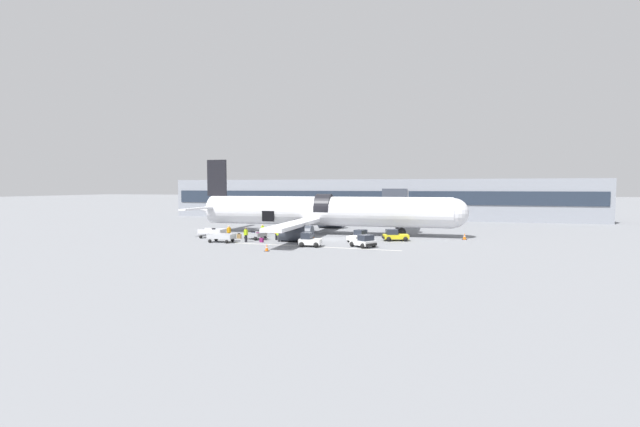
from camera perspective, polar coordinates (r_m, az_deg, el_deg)
name	(u,v)px	position (r m, az deg, el deg)	size (l,w,h in m)	color
ground_plane	(330,239)	(51.47, 1.29, -3.48)	(500.00, 500.00, 0.00)	slate
apron_marking_line	(313,247)	(45.37, -0.99, -4.43)	(18.75, 1.43, 0.01)	silver
terminal_strip	(372,199)	(86.92, 6.94, 1.96)	(82.93, 9.12, 7.76)	gray
jet_bridge_stub	(397,199)	(61.67, 10.24, 1.87)	(3.24, 10.87, 6.08)	#4C4C51
airplane	(321,212)	(57.02, 0.15, 0.23)	(37.01, 32.27, 10.14)	silver
baggage_tug_lead	(309,241)	(45.38, -1.44, -3.63)	(2.47, 2.09, 1.49)	white
baggage_tug_mid	(359,236)	(49.81, 5.19, -3.06)	(2.45, 3.29, 1.33)	white
baggage_tug_rear	(364,242)	(45.13, 5.86, -3.76)	(2.97, 2.81, 1.32)	white
baggage_tug_spare	(395,236)	(50.95, 9.93, -2.94)	(3.24, 2.37, 1.34)	yellow
baggage_cart_loading	(256,236)	(52.06, -8.57, -2.94)	(3.46, 2.56, 0.94)	#999BA0
baggage_cart_queued	(213,233)	(54.52, -14.07, -2.55)	(4.07, 2.17, 1.19)	silver
baggage_cart_empty	(222,238)	(49.97, -12.92, -3.23)	(3.93, 1.85, 0.97)	#B7BABF
ground_crew_loader_a	(246,234)	(49.74, -9.86, -2.76)	(0.51, 0.56, 1.67)	black
ground_crew_loader_b	(289,231)	(53.06, -4.18, -2.29)	(0.54, 0.55, 1.72)	#1E2338
ground_crew_driver	(229,232)	(52.77, -12.05, -2.43)	(0.52, 0.54, 1.66)	black
ground_crew_supervisor	(276,233)	(51.20, -5.85, -2.61)	(0.49, 0.49, 1.55)	black
ground_crew_helper	(279,234)	(49.55, -5.52, -2.80)	(0.55, 0.45, 1.58)	#2D2D33
ground_crew_marshal	(263,230)	(54.46, -7.66, -2.23)	(0.55, 0.47, 1.60)	#2D2D33
suitcase_on_tarmac_upright	(239,236)	(53.38, -10.73, -2.99)	(0.53, 0.26, 0.66)	olive
suitcase_on_tarmac_spare	(262,240)	(49.28, -7.80, -3.52)	(0.55, 0.41, 0.63)	#721951
safety_cone_nose	(465,237)	(54.13, 18.71, -2.94)	(0.60, 0.60, 0.76)	black
safety_cone_engine_left	(267,248)	(42.47, -7.11, -4.57)	(0.48, 0.48, 0.70)	black
safety_cone_wingtip	(314,239)	(49.20, -0.83, -3.45)	(0.55, 0.55, 0.66)	black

